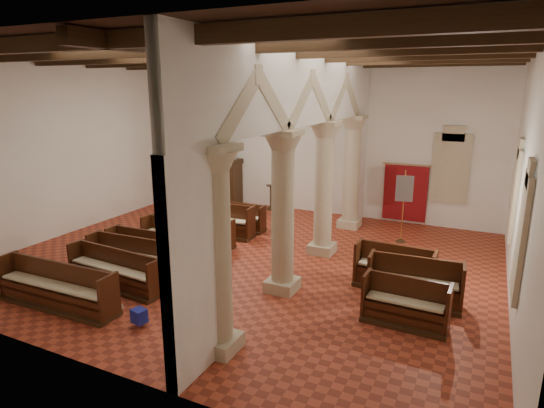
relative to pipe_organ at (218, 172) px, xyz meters
The scene contains 31 objects.
floor 7.24m from the pipe_organ, 50.71° to the right, with size 14.00×14.00×0.00m, color #A03B22.
ceiling 8.48m from the pipe_organ, 50.71° to the right, with size 14.00×14.00×0.00m, color #341C11.
wall_back 4.81m from the pipe_organ, ahead, with size 14.00×0.02×6.00m, color white.
wall_front 12.46m from the pipe_organ, 68.63° to the right, with size 14.00×0.02×6.00m, color white.
wall_left 6.26m from the pipe_organ, 114.44° to the right, with size 0.02×12.00×6.00m, color white.
wall_right 12.85m from the pipe_organ, 25.56° to the right, with size 0.02×12.00×6.00m, color white.
ceiling_beams 8.38m from the pipe_organ, 50.71° to the right, with size 13.80×11.80×0.30m, color #3A2512, non-canonical shape.
arcade 8.65m from the pipe_organ, 41.12° to the right, with size 0.90×11.90×6.00m.
window_right_a 13.47m from the pipe_organ, 31.37° to the right, with size 0.03×1.00×2.20m, color #3A836B.
window_right_b 11.89m from the pipe_organ, 14.65° to the right, with size 0.03×1.00×2.20m, color #3A836B.
window_back 9.55m from the pipe_organ, ahead, with size 1.00×0.03×2.20m, color #3A836B.
pipe_organ is the anchor object (origin of this frame).
lectern 2.81m from the pipe_organ, ahead, with size 0.54×0.57×1.13m.
dossal_curtain 8.01m from the pipe_organ, ahead, with size 1.80×0.07×2.17m.
processional_banner 8.55m from the pipe_organ, 12.58° to the right, with size 0.55×0.70×2.44m.
hymnal_box_a 10.92m from the pipe_organ, 66.88° to the right, with size 0.31×0.25×0.31m, color navy.
hymnal_box_b 8.58m from the pipe_organ, 59.84° to the right, with size 0.32×0.26×0.32m, color navy.
hymnal_box_c 7.56m from the pipe_organ, 56.56° to the right, with size 0.31×0.25×0.31m, color navy.
tube_heater_a 10.19m from the pipe_organ, 72.37° to the right, with size 0.09×0.09×0.89m, color white.
tube_heater_b 9.73m from the pipe_organ, 78.69° to the right, with size 0.11×0.11×1.14m, color white.
nave_pew_0 10.34m from the pipe_organ, 79.37° to the right, with size 3.32×0.79×1.06m.
nave_pew_1 9.07m from the pipe_organ, 75.04° to the right, with size 2.95×0.87×1.00m.
nave_pew_2 8.18m from the pipe_organ, 73.85° to the right, with size 3.11×0.80×1.01m.
nave_pew_3 7.61m from the pipe_organ, 72.64° to the right, with size 2.87×0.75×1.03m.
nave_pew_4 6.42m from the pipe_organ, 67.64° to the right, with size 3.12×0.83×0.99m.
nave_pew_5 5.62m from the pipe_organ, 65.50° to the right, with size 2.75×0.76×0.97m.
nave_pew_6 4.57m from the pipe_organ, 62.03° to the right, with size 3.32×0.91×1.12m.
nave_pew_7 4.01m from the pipe_organ, 53.04° to the right, with size 2.89×0.75×0.97m.
aisle_pew_0 12.02m from the pipe_organ, 38.20° to the right, with size 1.84×0.76×1.05m.
aisle_pew_1 11.37m from the pipe_organ, 33.69° to the right, with size 2.22×0.88×1.12m.
aisle_pew_2 10.54m from the pipe_organ, 32.68° to the right, with size 2.01×0.82×1.13m.
Camera 1 is at (6.20, -11.24, 5.05)m, focal length 30.00 mm.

